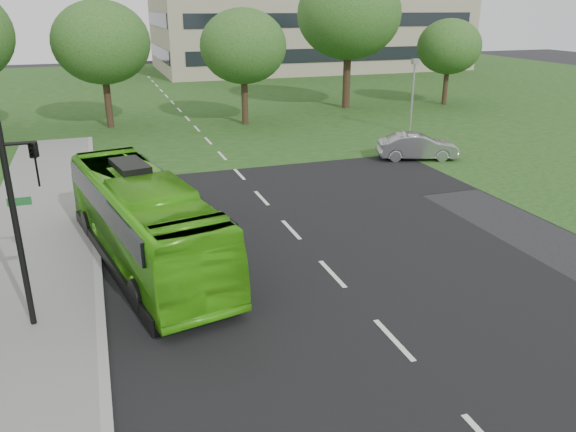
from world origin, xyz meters
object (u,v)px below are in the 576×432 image
object	(u,v)px
bus	(144,219)
tree_park_c	(243,46)
tree_park_d	(349,14)
traffic_light	(22,213)
tree_park_e	(449,47)
tree_park_b	(101,43)
sedan	(417,146)
camera_pole	(413,86)

from	to	relation	value
bus	tree_park_c	bearing A→B (deg)	55.46
tree_park_d	traffic_light	world-z (taller)	tree_park_d
tree_park_d	tree_park_e	xyz separation A→B (m)	(8.83, -1.19, -2.58)
tree_park_e	traffic_light	bearing A→B (deg)	-138.15
tree_park_d	traffic_light	distance (m)	36.55
tree_park_b	bus	size ratio (longest dim) A/B	0.80
tree_park_e	bus	xyz separation A→B (m)	(-27.77, -24.30, -3.37)
tree_park_e	bus	bearing A→B (deg)	-138.80
tree_park_d	tree_park_e	size ratio (longest dim) A/B	1.54
tree_park_b	sedan	world-z (taller)	tree_park_b
tree_park_c	sedan	size ratio (longest dim) A/B	1.82
bus	sedan	size ratio (longest dim) A/B	2.42
tree_park_e	bus	size ratio (longest dim) A/B	0.67
tree_park_c	tree_park_d	distance (m)	10.74
tree_park_d	tree_park_b	bearing A→B (deg)	-174.25
tree_park_e	bus	distance (m)	37.05
bus	traffic_light	distance (m)	4.91
tree_park_d	sedan	distance (m)	18.29
sedan	bus	bearing A→B (deg)	137.15
tree_park_d	camera_pole	distance (m)	11.34
tree_park_d	camera_pole	size ratio (longest dim) A/B	2.26
sedan	tree_park_e	bearing A→B (deg)	-20.07
tree_park_e	traffic_light	size ratio (longest dim) A/B	1.29
tree_park_b	camera_pole	size ratio (longest dim) A/B	1.76
sedan	camera_pole	xyz separation A→B (m)	(3.24, 6.21, 2.41)
sedan	camera_pole	distance (m)	7.41
traffic_light	camera_pole	world-z (taller)	traffic_light
traffic_light	tree_park_e	bearing A→B (deg)	65.33
tree_park_e	tree_park_b	bearing A→B (deg)	-178.50
tree_park_b	sedan	size ratio (longest dim) A/B	1.94
tree_park_b	tree_park_d	distance (m)	19.27
traffic_light	camera_pole	bearing A→B (deg)	63.29
tree_park_c	tree_park_e	world-z (taller)	tree_park_c
tree_park_c	traffic_light	xyz separation A→B (m)	(-12.27, -24.90, -2.16)
tree_park_d	bus	xyz separation A→B (m)	(-18.94, -25.50, -5.95)
tree_park_e	traffic_light	distance (m)	41.49
tree_park_b	tree_park_e	size ratio (longest dim) A/B	1.20
tree_park_c	tree_park_e	bearing A→B (deg)	8.42
tree_park_b	tree_park_d	size ratio (longest dim) A/B	0.78
traffic_light	sedan	bearing A→B (deg)	56.36
sedan	camera_pole	world-z (taller)	camera_pole
tree_park_b	traffic_light	bearing A→B (deg)	-96.25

